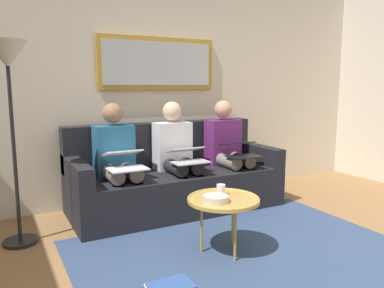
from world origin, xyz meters
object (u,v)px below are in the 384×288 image
object	(u,v)px
magazine_stack	(170,287)
standing_lamp	(9,77)
person_right	(117,158)
framed_mirror	(158,63)
bowl	(216,199)
laptop_white	(125,160)
couch	(174,179)
person_middle	(176,153)
coffee_table	(223,200)
cup	(221,190)
person_left	(228,148)
laptop_silver	(187,155)
laptop_black	(240,149)

from	to	relation	value
magazine_stack	standing_lamp	xyz separation A→B (m)	(0.80, -1.27, 1.35)
standing_lamp	person_right	bearing A→B (deg)	-167.67
framed_mirror	bowl	world-z (taller)	framed_mirror
framed_mirror	laptop_white	size ratio (longest dim) A/B	3.54
couch	person_middle	size ratio (longest dim) A/B	1.93
person_middle	magazine_stack	world-z (taller)	person_middle
coffee_table	person_right	size ratio (longest dim) A/B	0.49
person_middle	laptop_white	xyz separation A→B (m)	(0.64, 0.23, 0.02)
framed_mirror	cup	world-z (taller)	framed_mirror
cup	standing_lamp	size ratio (longest dim) A/B	0.05
cup	bowl	world-z (taller)	cup
coffee_table	standing_lamp	size ratio (longest dim) A/B	0.34
person_right	laptop_white	distance (m)	0.23
couch	laptop_white	distance (m)	0.78
person_left	laptop_white	size ratio (longest dim) A/B	2.92
standing_lamp	cup	bearing A→B (deg)	148.53
laptop_silver	laptop_black	bearing A→B (deg)	-179.67
framed_mirror	person_middle	world-z (taller)	framed_mirror
person_right	person_left	bearing A→B (deg)	180.00
laptop_black	person_middle	distance (m)	0.68
person_left	framed_mirror	bearing A→B (deg)	-35.53
laptop_black	laptop_silver	world-z (taller)	laptop_black
framed_mirror	bowl	xyz separation A→B (m)	(0.25, 1.66, -1.08)
person_left	standing_lamp	world-z (taller)	standing_lamp
framed_mirror	person_right	distance (m)	1.23
laptop_black	standing_lamp	distance (m)	2.31
cup	standing_lamp	distance (m)	1.89
coffee_table	magazine_stack	distance (m)	0.79
bowl	person_right	bearing A→B (deg)	-71.92
laptop_black	person_right	world-z (taller)	person_right
person_middle	magazine_stack	size ratio (longest dim) A/B	3.54
person_middle	person_left	bearing A→B (deg)	180.00
coffee_table	person_middle	size ratio (longest dim) A/B	0.49
laptop_black	person_left	bearing A→B (deg)	-90.00
cup	laptop_silver	bearing A→B (deg)	-98.54
cup	standing_lamp	world-z (taller)	standing_lamp
coffee_table	laptop_black	world-z (taller)	laptop_black
person_middle	laptop_white	size ratio (longest dim) A/B	2.92
laptop_black	laptop_silver	size ratio (longest dim) A/B	1.03
laptop_black	laptop_silver	xyz separation A→B (m)	(0.64, 0.00, -0.01)
bowl	coffee_table	bearing A→B (deg)	-153.64
couch	person_middle	xyz separation A→B (m)	(0.00, 0.07, 0.30)
coffee_table	person_middle	distance (m)	1.17
coffee_table	laptop_black	xyz separation A→B (m)	(-0.79, -0.91, 0.20)
cup	person_middle	distance (m)	1.09
couch	laptop_silver	bearing A→B (deg)	90.00
bowl	magazine_stack	bearing A→B (deg)	28.20
laptop_white	standing_lamp	xyz separation A→B (m)	(0.91, -0.03, 0.74)
laptop_silver	person_right	bearing A→B (deg)	-21.05
laptop_black	coffee_table	bearing A→B (deg)	48.93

